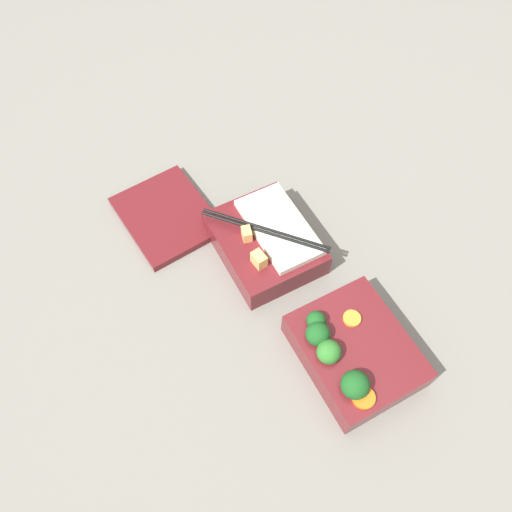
% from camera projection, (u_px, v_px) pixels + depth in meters
% --- Properties ---
extents(ground_plane, '(3.00, 3.00, 0.00)m').
position_uv_depth(ground_plane, '(310.00, 293.00, 0.85)').
color(ground_plane, slate).
extents(bento_tray_vegetable, '(0.19, 0.15, 0.08)m').
position_uv_depth(bento_tray_vegetable, '(352.00, 352.00, 0.76)').
color(bento_tray_vegetable, maroon).
rests_on(bento_tray_vegetable, ground_plane).
extents(bento_tray_rice, '(0.19, 0.16, 0.08)m').
position_uv_depth(bento_tray_rice, '(266.00, 241.00, 0.87)').
color(bento_tray_rice, maroon).
rests_on(bento_tray_rice, ground_plane).
extents(bento_lid, '(0.20, 0.17, 0.01)m').
position_uv_depth(bento_lid, '(167.00, 216.00, 0.92)').
color(bento_lid, maroon).
rests_on(bento_lid, ground_plane).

